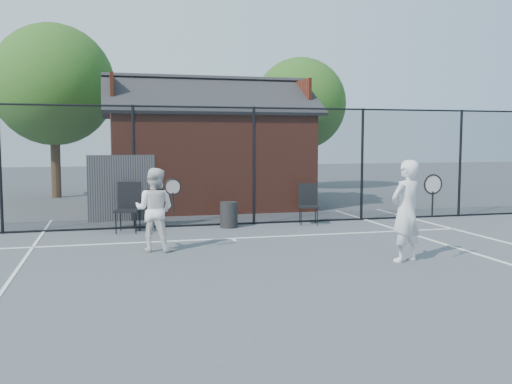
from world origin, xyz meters
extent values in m
plane|color=#454B4F|center=(0.00, 0.00, 0.00)|extent=(80.00, 80.00, 0.00)
cube|color=white|center=(0.00, 3.00, 0.01)|extent=(11.00, 0.06, 0.01)
cube|color=white|center=(0.00, 2.85, 0.01)|extent=(0.06, 0.30, 0.01)
cylinder|color=black|center=(-5.00, 5.00, 1.50)|extent=(0.07, 0.07, 3.00)
cylinder|color=black|center=(-2.00, 5.00, 1.50)|extent=(0.07, 0.07, 3.00)
cylinder|color=black|center=(1.00, 5.00, 1.50)|extent=(0.07, 0.07, 3.00)
cylinder|color=black|center=(4.00, 5.00, 1.50)|extent=(0.07, 0.07, 3.00)
cylinder|color=black|center=(7.00, 5.00, 1.50)|extent=(0.07, 0.07, 3.00)
cylinder|color=black|center=(0.00, 5.00, 2.97)|extent=(22.00, 0.04, 0.04)
cylinder|color=black|center=(0.00, 5.00, 0.03)|extent=(22.00, 0.04, 0.04)
cube|color=black|center=(0.00, 5.00, 1.50)|extent=(22.00, 3.00, 0.01)
cube|color=black|center=(-2.30, 4.98, 1.00)|extent=(1.60, 0.04, 1.60)
cube|color=#612717|center=(0.50, 9.00, 1.50)|extent=(6.00, 4.00, 3.00)
cube|color=black|center=(0.50, 8.00, 3.53)|extent=(6.50, 2.36, 1.32)
cube|color=black|center=(0.50, 10.00, 3.53)|extent=(6.50, 2.36, 1.32)
cube|color=#612717|center=(-2.45, 9.00, 3.53)|extent=(0.10, 2.80, 1.06)
cube|color=#612717|center=(3.45, 9.00, 3.53)|extent=(0.10, 2.80, 1.06)
cylinder|color=#392316|center=(-4.50, 13.50, 1.26)|extent=(0.36, 0.36, 2.52)
sphere|color=#1D4714|center=(-4.50, 13.50, 4.20)|extent=(4.48, 4.48, 4.48)
cylinder|color=#392316|center=(5.50, 14.50, 1.12)|extent=(0.36, 0.36, 2.23)
sphere|color=#1D4714|center=(5.50, 14.50, 3.72)|extent=(3.97, 3.97, 3.97)
imported|color=silver|center=(2.48, -0.06, 0.90)|extent=(0.77, 0.64, 1.81)
torus|color=black|center=(2.78, -0.42, 1.40)|extent=(0.35, 0.03, 0.35)
cylinder|color=black|center=(2.78, -0.42, 1.06)|extent=(0.03, 0.03, 0.43)
imported|color=white|center=(-1.75, 2.04, 0.81)|extent=(0.97, 0.88, 1.62)
torus|color=black|center=(-1.43, 1.71, 1.27)|extent=(0.32, 0.03, 0.32)
cylinder|color=black|center=(-1.43, 1.71, 0.97)|extent=(0.03, 0.03, 0.39)
cube|color=black|center=(-2.18, 4.45, 0.57)|extent=(0.67, 0.69, 1.14)
cube|color=black|center=(2.34, 4.60, 0.51)|extent=(0.60, 0.61, 1.02)
cylinder|color=black|center=(0.26, 4.60, 0.32)|extent=(0.49, 0.49, 0.64)
camera|label=1|loc=(-2.61, -9.08, 2.15)|focal=40.00mm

